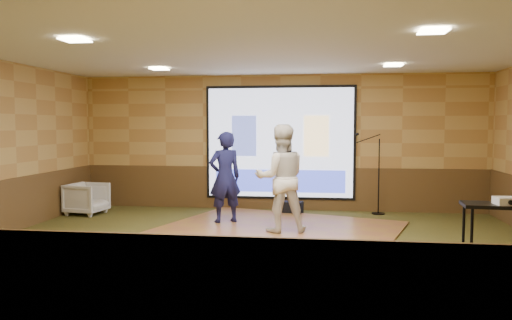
# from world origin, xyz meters

# --- Properties ---
(ground) EXTENTS (9.00, 9.00, 0.00)m
(ground) POSITION_xyz_m (0.00, 0.00, 0.00)
(ground) COLOR #263116
(ground) RESTS_ON ground
(room_shell) EXTENTS (9.04, 7.04, 3.02)m
(room_shell) POSITION_xyz_m (0.00, 0.00, 2.09)
(room_shell) COLOR tan
(room_shell) RESTS_ON ground
(wainscot_back) EXTENTS (9.00, 0.04, 0.95)m
(wainscot_back) POSITION_xyz_m (0.00, 3.48, 0.47)
(wainscot_back) COLOR #52391B
(wainscot_back) RESTS_ON ground
(wainscot_front) EXTENTS (9.00, 0.04, 0.95)m
(wainscot_front) POSITION_xyz_m (0.00, -3.48, 0.47)
(wainscot_front) COLOR #52391B
(wainscot_front) RESTS_ON ground
(projector_screen) EXTENTS (3.32, 0.06, 2.52)m
(projector_screen) POSITION_xyz_m (0.00, 3.44, 1.47)
(projector_screen) COLOR black
(projector_screen) RESTS_ON room_shell
(downlight_nw) EXTENTS (0.32, 0.32, 0.02)m
(downlight_nw) POSITION_xyz_m (-2.20, 1.80, 2.97)
(downlight_nw) COLOR beige
(downlight_nw) RESTS_ON room_shell
(downlight_ne) EXTENTS (0.32, 0.32, 0.02)m
(downlight_ne) POSITION_xyz_m (2.20, 1.80, 2.97)
(downlight_ne) COLOR beige
(downlight_ne) RESTS_ON room_shell
(downlight_sw) EXTENTS (0.32, 0.32, 0.02)m
(downlight_sw) POSITION_xyz_m (-2.20, -1.50, 2.97)
(downlight_sw) COLOR beige
(downlight_sw) RESTS_ON room_shell
(downlight_se) EXTENTS (0.32, 0.32, 0.02)m
(downlight_se) POSITION_xyz_m (2.20, -1.50, 2.97)
(downlight_se) COLOR beige
(downlight_se) RESTS_ON room_shell
(dance_floor) EXTENTS (4.84, 4.20, 0.03)m
(dance_floor) POSITION_xyz_m (0.19, 1.38, 0.01)
(dance_floor) COLOR brown
(dance_floor) RESTS_ON ground
(player_left) EXTENTS (0.76, 0.68, 1.74)m
(player_left) POSITION_xyz_m (-0.90, 1.73, 0.90)
(player_left) COLOR #161746
(player_left) RESTS_ON dance_floor
(player_right) EXTENTS (1.06, 0.91, 1.87)m
(player_right) POSITION_xyz_m (0.22, 1.04, 0.97)
(player_right) COLOR silver
(player_right) RESTS_ON dance_floor
(av_table) EXTENTS (0.85, 0.45, 0.90)m
(av_table) POSITION_xyz_m (3.14, -1.00, 0.62)
(av_table) COLOR black
(av_table) RESTS_ON ground
(projector) EXTENTS (0.30, 0.26, 0.09)m
(projector) POSITION_xyz_m (3.22, -1.07, 0.95)
(projector) COLOR silver
(projector) RESTS_ON av_table
(mic_stand) EXTENTS (0.68, 0.28, 1.73)m
(mic_stand) POSITION_xyz_m (2.07, 3.18, 0.49)
(mic_stand) COLOR black
(mic_stand) RESTS_ON ground
(banquet_chair) EXTENTS (0.83, 0.82, 0.67)m
(banquet_chair) POSITION_xyz_m (-4.00, 2.32, 0.33)
(banquet_chair) COLOR gray
(banquet_chair) RESTS_ON ground
(duffel_bag) EXTENTS (0.47, 0.36, 0.26)m
(duffel_bag) POSITION_xyz_m (0.31, 2.97, 0.13)
(duffel_bag) COLOR black
(duffel_bag) RESTS_ON ground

